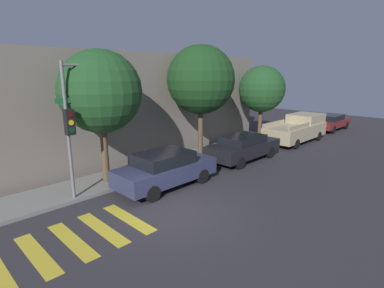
{
  "coord_description": "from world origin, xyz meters",
  "views": [
    {
      "loc": [
        -6.33,
        -7.17,
        4.77
      ],
      "look_at": [
        2.98,
        2.1,
        1.6
      ],
      "focal_mm": 28.0,
      "sensor_mm": 36.0,
      "label": 1
    }
  ],
  "objects_px": {
    "pickup_truck": "(297,129)",
    "sedan_far_end": "(330,122)",
    "tree_near_corner": "(100,92)",
    "tree_far_end": "(262,89)",
    "traffic_light_pole": "(77,111)",
    "sedan_near_corner": "(166,169)",
    "sedan_middle": "(243,147)",
    "tree_midblock": "(201,80)"
  },
  "relations": [
    {
      "from": "traffic_light_pole",
      "to": "sedan_near_corner",
      "type": "height_order",
      "value": "traffic_light_pole"
    },
    {
      "from": "tree_midblock",
      "to": "tree_far_end",
      "type": "bearing_deg",
      "value": -0.0
    },
    {
      "from": "sedan_near_corner",
      "to": "sedan_middle",
      "type": "xyz_separation_m",
      "value": [
        5.59,
        -0.0,
        -0.04
      ]
    },
    {
      "from": "sedan_near_corner",
      "to": "pickup_truck",
      "type": "height_order",
      "value": "pickup_truck"
    },
    {
      "from": "tree_far_end",
      "to": "traffic_light_pole",
      "type": "bearing_deg",
      "value": -176.98
    },
    {
      "from": "pickup_truck",
      "to": "sedan_far_end",
      "type": "bearing_deg",
      "value": -0.0
    },
    {
      "from": "sedan_middle",
      "to": "sedan_far_end",
      "type": "bearing_deg",
      "value": 0.0
    },
    {
      "from": "tree_near_corner",
      "to": "tree_far_end",
      "type": "xyz_separation_m",
      "value": [
        11.99,
        0.0,
        -0.37
      ]
    },
    {
      "from": "pickup_truck",
      "to": "sedan_far_end",
      "type": "distance_m",
      "value": 6.03
    },
    {
      "from": "sedan_far_end",
      "to": "tree_midblock",
      "type": "height_order",
      "value": "tree_midblock"
    },
    {
      "from": "tree_midblock",
      "to": "sedan_middle",
      "type": "bearing_deg",
      "value": -55.46
    },
    {
      "from": "traffic_light_pole",
      "to": "tree_midblock",
      "type": "height_order",
      "value": "tree_midblock"
    },
    {
      "from": "pickup_truck",
      "to": "sedan_far_end",
      "type": "height_order",
      "value": "pickup_truck"
    },
    {
      "from": "tree_near_corner",
      "to": "tree_far_end",
      "type": "bearing_deg",
      "value": 0.0
    },
    {
      "from": "pickup_truck",
      "to": "tree_far_end",
      "type": "bearing_deg",
      "value": 130.84
    },
    {
      "from": "tree_far_end",
      "to": "sedan_near_corner",
      "type": "bearing_deg",
      "value": -169.18
    },
    {
      "from": "tree_near_corner",
      "to": "sedan_near_corner",
      "type": "bearing_deg",
      "value": -49.64
    },
    {
      "from": "sedan_near_corner",
      "to": "tree_near_corner",
      "type": "bearing_deg",
      "value": 130.36
    },
    {
      "from": "sedan_middle",
      "to": "traffic_light_pole",
      "type": "bearing_deg",
      "value": 171.62
    },
    {
      "from": "sedan_middle",
      "to": "pickup_truck",
      "type": "bearing_deg",
      "value": 0.0
    },
    {
      "from": "sedan_middle",
      "to": "tree_far_end",
      "type": "height_order",
      "value": "tree_far_end"
    },
    {
      "from": "tree_near_corner",
      "to": "sedan_far_end",
      "type": "bearing_deg",
      "value": -5.71
    },
    {
      "from": "pickup_truck",
      "to": "tree_far_end",
      "type": "distance_m",
      "value": 3.75
    },
    {
      "from": "traffic_light_pole",
      "to": "tree_midblock",
      "type": "distance_m",
      "value": 7.35
    },
    {
      "from": "sedan_middle",
      "to": "sedan_far_end",
      "type": "distance_m",
      "value": 12.45
    },
    {
      "from": "sedan_near_corner",
      "to": "sedan_middle",
      "type": "height_order",
      "value": "sedan_near_corner"
    },
    {
      "from": "sedan_middle",
      "to": "tree_near_corner",
      "type": "bearing_deg",
      "value": 164.83
    },
    {
      "from": "sedan_near_corner",
      "to": "tree_near_corner",
      "type": "relative_size",
      "value": 0.78
    },
    {
      "from": "traffic_light_pole",
      "to": "tree_far_end",
      "type": "height_order",
      "value": "tree_far_end"
    },
    {
      "from": "sedan_middle",
      "to": "sedan_far_end",
      "type": "relative_size",
      "value": 1.0
    },
    {
      "from": "traffic_light_pole",
      "to": "sedan_far_end",
      "type": "height_order",
      "value": "traffic_light_pole"
    },
    {
      "from": "pickup_truck",
      "to": "tree_midblock",
      "type": "xyz_separation_m",
      "value": [
        -7.78,
        1.97,
        3.42
      ]
    },
    {
      "from": "sedan_near_corner",
      "to": "sedan_far_end",
      "type": "height_order",
      "value": "sedan_near_corner"
    },
    {
      "from": "sedan_far_end",
      "to": "pickup_truck",
      "type": "bearing_deg",
      "value": 180.0
    },
    {
      "from": "sedan_far_end",
      "to": "tree_near_corner",
      "type": "relative_size",
      "value": 0.82
    },
    {
      "from": "sedan_middle",
      "to": "sedan_far_end",
      "type": "xyz_separation_m",
      "value": [
        12.45,
        0.0,
        -0.05
      ]
    },
    {
      "from": "pickup_truck",
      "to": "tree_near_corner",
      "type": "xyz_separation_m",
      "value": [
        -13.69,
        1.97,
        3.06
      ]
    },
    {
      "from": "traffic_light_pole",
      "to": "tree_near_corner",
      "type": "distance_m",
      "value": 1.63
    },
    {
      "from": "tree_midblock",
      "to": "traffic_light_pole",
      "type": "bearing_deg",
      "value": -174.47
    },
    {
      "from": "tree_midblock",
      "to": "tree_far_end",
      "type": "relative_size",
      "value": 1.19
    },
    {
      "from": "traffic_light_pole",
      "to": "sedan_near_corner",
      "type": "bearing_deg",
      "value": -22.77
    },
    {
      "from": "sedan_near_corner",
      "to": "traffic_light_pole",
      "type": "bearing_deg",
      "value": 157.23
    }
  ]
}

